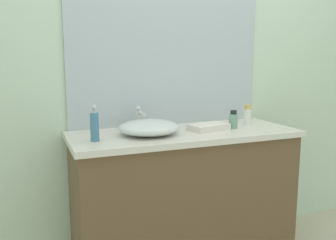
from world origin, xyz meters
The scene contains 9 objects.
bathroom_wall_rear centered at (0.00, 0.73, 1.30)m, with size 6.00×0.06×2.60m, color silver.
vanity_counter centered at (-0.09, 0.42, 0.43)m, with size 1.38×0.54×0.86m.
wall_mirror_panel centered at (-0.09, 0.69, 1.43)m, with size 1.32×0.01×1.15m, color #B2BCC6.
sink_basin centered at (-0.33, 0.40, 0.90)m, with size 0.36×0.33×0.09m, color silver.
faucet centered at (-0.33, 0.58, 0.94)m, with size 0.03×0.14×0.14m.
soap_dispenser centered at (-0.65, 0.35, 0.94)m, with size 0.05×0.05×0.20m.
lotion_bottle centered at (0.23, 0.39, 0.91)m, with size 0.05×0.05×0.11m.
perfume_bottle centered at (0.39, 0.47, 0.92)m, with size 0.05×0.05×0.13m.
folded_hand_towel centered at (0.06, 0.40, 0.87)m, with size 0.24×0.14×0.04m, color silver.
Camera 1 is at (-0.99, -1.57, 1.30)m, focal length 39.15 mm.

